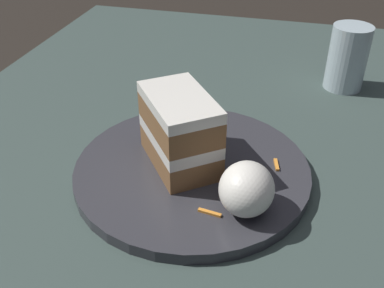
# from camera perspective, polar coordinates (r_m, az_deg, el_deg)

# --- Properties ---
(ground_plane) EXTENTS (6.00, 6.00, 0.00)m
(ground_plane) POSITION_cam_1_polar(r_m,az_deg,el_deg) (0.55, 1.50, -7.58)
(ground_plane) COLOR black
(ground_plane) RESTS_ON ground
(dining_table) EXTENTS (1.25, 0.85, 0.02)m
(dining_table) POSITION_cam_1_polar(r_m,az_deg,el_deg) (0.54, 1.52, -6.66)
(dining_table) COLOR #384742
(dining_table) RESTS_ON ground
(plate) EXTENTS (0.28, 0.28, 0.01)m
(plate) POSITION_cam_1_polar(r_m,az_deg,el_deg) (0.55, -0.00, -3.35)
(plate) COLOR #333338
(plate) RESTS_ON dining_table
(cake_slice) EXTENTS (0.13, 0.12, 0.09)m
(cake_slice) POSITION_cam_1_polar(r_m,az_deg,el_deg) (0.53, -1.56, 1.73)
(cake_slice) COLOR brown
(cake_slice) RESTS_ON plate
(cream_dollop) EXTENTS (0.06, 0.06, 0.06)m
(cream_dollop) POSITION_cam_1_polar(r_m,az_deg,el_deg) (0.47, 6.94, -5.67)
(cream_dollop) COLOR white
(cream_dollop) RESTS_ON plate
(orange_garnish) EXTENTS (0.05, 0.05, 0.00)m
(orange_garnish) POSITION_cam_1_polar(r_m,az_deg,el_deg) (0.63, 0.91, 3.29)
(orange_garnish) COLOR orange
(orange_garnish) RESTS_ON plate
(carrot_shreds_scatter) EXTENTS (0.20, 0.09, 0.00)m
(carrot_shreds_scatter) POSITION_cam_1_polar(r_m,az_deg,el_deg) (0.53, 6.57, -3.90)
(carrot_shreds_scatter) COLOR orange
(carrot_shreds_scatter) RESTS_ON plate
(drinking_glass) EXTENTS (0.06, 0.06, 0.10)m
(drinking_glass) POSITION_cam_1_polar(r_m,az_deg,el_deg) (0.78, 19.05, 9.83)
(drinking_glass) COLOR silver
(drinking_glass) RESTS_ON dining_table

